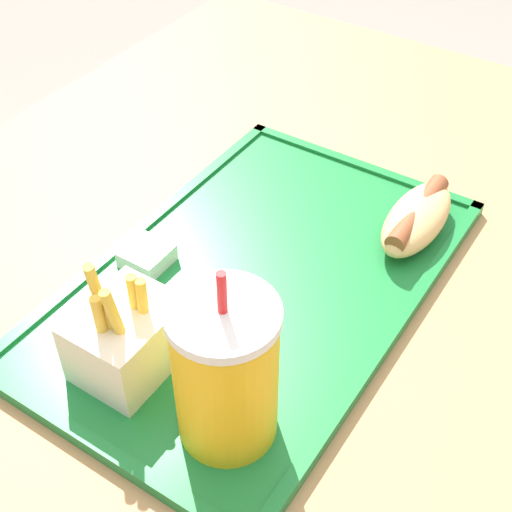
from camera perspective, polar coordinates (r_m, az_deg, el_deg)
dining_table at (r=1.03m, az=0.08°, el=-16.64°), size 1.09×0.84×0.78m
food_tray at (r=0.69m, az=-0.00°, el=-2.10°), size 0.46×0.29×0.01m
soda_cup at (r=0.53m, az=-2.45°, el=-9.30°), size 0.08×0.08×0.17m
hot_dog_far at (r=0.75m, az=12.75°, el=3.02°), size 0.13×0.06×0.04m
fries_carton at (r=0.60m, az=-10.31°, el=-6.44°), size 0.09×0.07×0.12m
sauce_cup_mayo at (r=0.71m, az=-8.73°, el=0.05°), size 0.04×0.04×0.02m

